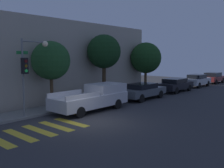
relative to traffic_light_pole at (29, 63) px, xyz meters
name	(u,v)px	position (x,y,z in m)	size (l,w,h in m)	color
ground_plane	(91,122)	(1.62, -3.37, -3.17)	(60.00, 60.00, 0.00)	#333335
sidewalk	(46,110)	(1.62, 0.89, -3.10)	(26.00, 2.11, 0.14)	slate
building_row	(11,61)	(1.62, 5.35, 0.01)	(26.00, 6.00, 6.38)	#A89E8E
crosswalk	(30,133)	(-1.62, -2.57, -3.17)	(5.40, 2.60, 0.00)	gold
traffic_light_pole	(29,63)	(0.00, 0.00, 0.00)	(2.04, 0.56, 4.58)	slate
pickup_truck	(94,97)	(3.89, -1.27, -2.31)	(5.46, 2.04, 1.69)	#BCBCC1
sedan_near_corner	(143,91)	(9.63, -1.27, -2.45)	(4.63, 1.86, 1.33)	#4C5156
sedan_middle	(175,85)	(15.42, -1.27, -2.44)	(4.64, 1.89, 1.35)	black
sedan_far_end	(197,80)	(20.91, -1.27, -2.40)	(4.34, 1.75, 1.46)	#B7BABF
sedan_tail_of_row	(213,78)	(26.19, -1.27, -2.42)	(4.39, 1.85, 1.42)	maroon
tree_near_corner	(51,61)	(2.28, 1.17, 0.12)	(2.61, 2.61, 4.61)	#4C3823
tree_midblock	(104,52)	(7.50, 1.17, 0.77)	(2.79, 2.79, 5.37)	#42301E
tree_far_end	(146,58)	(13.69, 1.17, 0.23)	(3.11, 3.11, 4.98)	#4C3823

